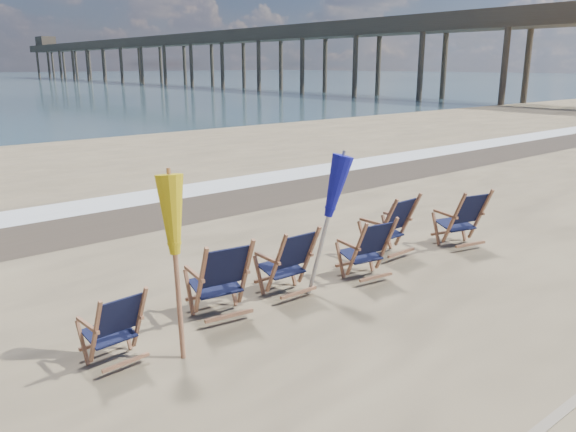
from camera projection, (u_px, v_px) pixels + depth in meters
name	position (u px, v px, depth m)	size (l,w,h in m)	color
surf_foam	(124.00, 200.00, 13.22)	(200.00, 1.40, 0.01)	silver
wet_sand_strip	(153.00, 213.00, 12.10)	(200.00, 2.60, 0.00)	#42362A
beach_chair_0	(140.00, 321.00, 6.01)	(0.57, 0.64, 0.89)	black
beach_chair_1	(246.00, 275.00, 7.05)	(0.69, 0.78, 1.08)	black
beach_chair_2	(309.00, 258.00, 7.78)	(0.65, 0.73, 1.01)	black
beach_chair_3	(386.00, 246.00, 8.32)	(0.63, 0.71, 0.99)	black
beach_chair_4	(408.00, 223.00, 9.39)	(0.70, 0.78, 1.09)	black
beach_chair_5	(480.00, 217.00, 9.78)	(0.68, 0.77, 1.07)	black
umbrella_yellow	(174.00, 226.00, 5.86)	(0.30, 0.30, 1.99)	#9F6747
umbrella_blue	(325.00, 192.00, 7.55)	(0.30, 0.30, 1.96)	#A5A5AD
fishing_pier	(181.00, 53.00, 84.28)	(4.40, 140.00, 9.30)	#4F4539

